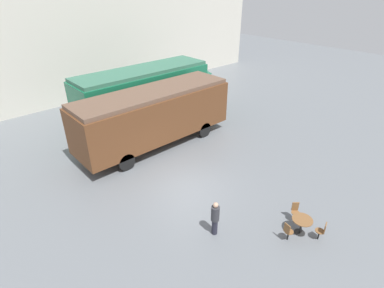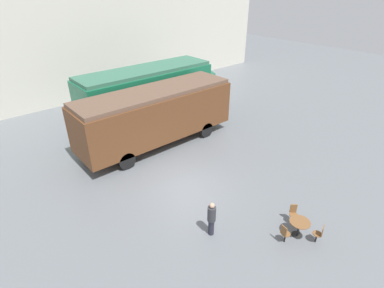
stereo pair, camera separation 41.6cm
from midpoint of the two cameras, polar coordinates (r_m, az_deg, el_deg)
ground_plane at (r=15.23m, az=-0.27°, el=-8.12°), size 80.00×80.00×0.00m
backdrop_wall at (r=26.20m, az=-23.39°, el=16.38°), size 44.00×0.15×9.00m
streamlined_locomotive at (r=22.19m, az=-6.25°, el=10.62°), size 11.75×2.89×3.82m
passenger_coach_wooden at (r=18.30m, az=-6.20°, el=5.86°), size 9.84×2.88×3.53m
cafe_table_near at (r=13.17m, az=20.64°, el=-14.21°), size 0.82×0.82×0.73m
cafe_chair_0 at (r=12.72m, az=18.17°, el=-15.81°), size 0.38×0.36×0.87m
cafe_chair_1 at (r=13.19m, az=24.00°, el=-15.26°), size 0.37×0.39×0.87m
cafe_chair_2 at (r=13.74m, az=19.59°, el=-12.19°), size 0.40×0.41×0.87m
visitor_person at (r=12.27m, az=4.74°, el=-13.83°), size 0.34×0.34×1.59m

